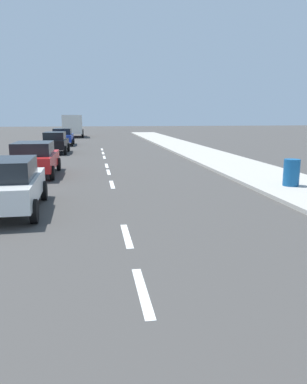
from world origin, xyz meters
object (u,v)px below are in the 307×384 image
Objects in this scene: parked_car_white at (7,184)px; parked_car_blue at (63,136)px; parked_car_red at (34,158)px; delivery_truck at (73,125)px; parked_car_black at (55,142)px; trash_bin_far at (291,173)px.

parked_car_white is 25.26m from parked_car_blue.
parked_car_red is 31.89m from delivery_truck.
delivery_truck reaches higher than parked_car_red.
parked_car_blue is (-0.03, 7.74, 0.00)m from parked_car_black.
parked_car_black is 0.92× the size of parked_car_blue.
parked_car_black is (-0.26, 17.52, -0.00)m from parked_car_white.
trash_bin_far is at bearing -55.60° from parked_car_black.
parked_car_black is 3.86× the size of trash_bin_far.
delivery_truck reaches higher than parked_car_white.
parked_car_white and parked_car_red have the same top height.
trash_bin_far is (10.11, -4.96, -0.19)m from parked_car_red.
parked_car_black is at bearing 90.46° from parked_car_red.
parked_car_black is (-0.04, 10.64, -0.01)m from parked_car_red.
delivery_truck is at bearing 88.23° from parked_car_white.
parked_car_red reaches higher than trash_bin_far.
parked_car_white is at bearing -89.46° from parked_car_blue.
parked_car_white is 0.99× the size of parked_car_blue.
parked_car_blue is 0.68× the size of delivery_truck.
delivery_truck is at bearing 90.73° from parked_car_black.
parked_car_blue is (-0.07, 18.38, -0.00)m from parked_car_red.
parked_car_blue is 4.21× the size of trash_bin_far.
parked_car_red is 1.14× the size of parked_car_black.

